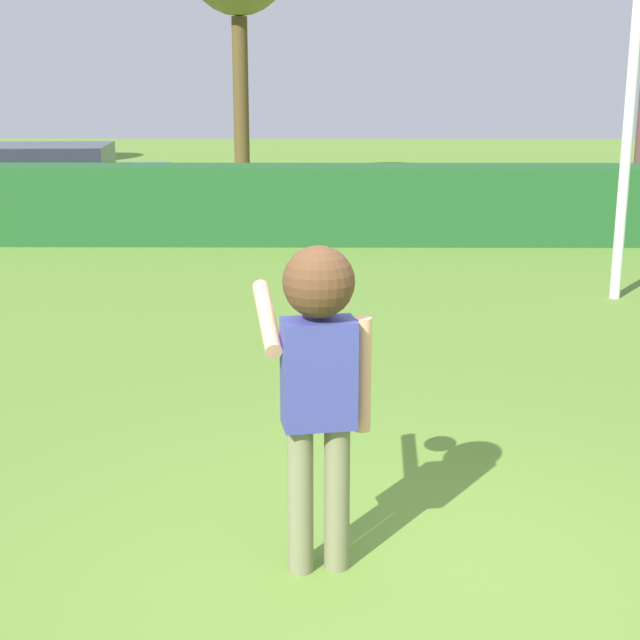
# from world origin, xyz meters

# --- Properties ---
(ground_plane) EXTENTS (60.00, 60.00, 0.00)m
(ground_plane) POSITION_xyz_m (0.00, 0.00, 0.00)
(ground_plane) COLOR olive
(person) EXTENTS (0.66, 0.73, 1.81)m
(person) POSITION_xyz_m (-0.37, 0.15, 1.18)
(person) COLOR #757452
(person) RESTS_ON ground
(frisbee) EXTENTS (0.23, 0.22, 0.08)m
(frisbee) POSITION_xyz_m (-0.29, 0.77, 1.19)
(frisbee) COLOR red
(hedge_row) EXTENTS (22.93, 0.90, 1.16)m
(hedge_row) POSITION_xyz_m (0.00, 10.00, 0.58)
(hedge_row) COLOR #1F5424
(hedge_row) RESTS_ON ground
(parked_car_blue) EXTENTS (4.29, 2.00, 1.25)m
(parked_car_blue) POSITION_xyz_m (-5.31, 12.64, 0.69)
(parked_car_blue) COLOR #263FA5
(parked_car_blue) RESTS_ON ground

